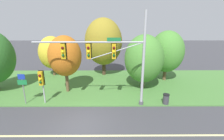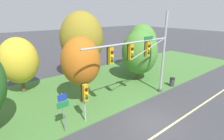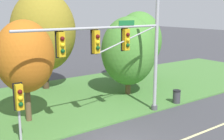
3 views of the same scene
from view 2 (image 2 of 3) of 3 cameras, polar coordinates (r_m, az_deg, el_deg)
The scene contains 12 objects.
ground_plane at distance 14.02m, azimuth 12.73°, elevation -16.13°, with size 160.00×160.00×0.00m, color #3D3D42.
lane_stripe at distance 13.46m, azimuth 16.91°, elevation -18.08°, with size 36.00×0.16×0.01m, color beige.
grass_verge at distance 19.43m, azimuth -6.61°, elevation -5.52°, with size 48.00×11.50×0.10m, color #477A38.
traffic_signal_mast at distance 15.32m, azimuth 10.69°, elevation 5.42°, with size 9.13×0.49×7.89m.
pedestrian_signal_near_kerb at distance 12.51m, azimuth -8.74°, elevation -8.01°, with size 0.46×0.55×3.07m.
route_sign_post at distance 12.05m, azimuth -15.70°, elevation -11.62°, with size 0.81×0.08×2.82m.
tree_left_of_mast at distance 19.26m, azimuth -28.11°, elevation 2.68°, with size 3.63×3.63×5.55m.
tree_behind_signpost at distance 14.87m, azimuth -10.15°, elevation 2.71°, with size 3.31×3.31×5.90m.
tree_mid_verge at distance 21.65m, azimuth -9.81°, elevation 9.94°, with size 5.18×5.18×7.98m.
tree_tall_centre at distance 20.68m, azimuth 9.01°, elevation 5.76°, with size 4.17×4.17×5.97m.
tree_right_far at distance 24.99m, azimuth 9.65°, elevation 8.64°, with size 4.15×4.15×6.32m.
trash_bin at distance 20.39m, azimuth 19.02°, elevation -3.70°, with size 0.56×0.56×0.93m.
Camera 2 is at (-9.41, -6.90, 7.76)m, focal length 28.00 mm.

